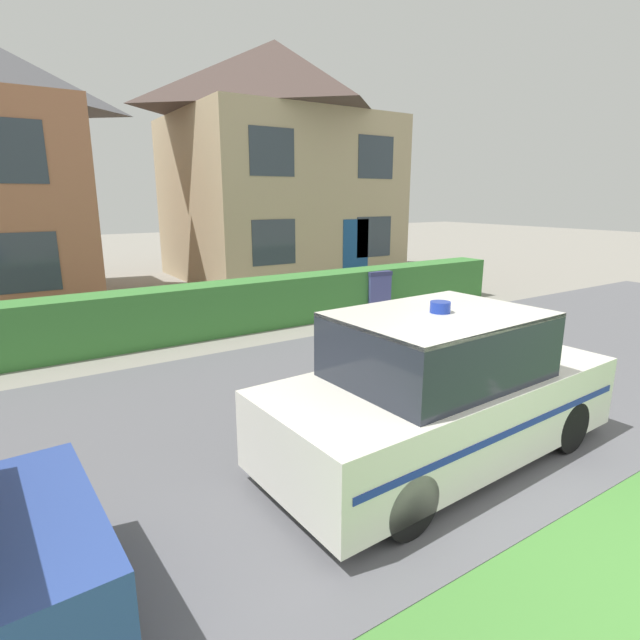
{
  "coord_description": "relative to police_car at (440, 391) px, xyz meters",
  "views": [
    {
      "loc": [
        -3.89,
        -0.95,
        2.8
      ],
      "look_at": [
        -0.03,
        4.95,
        1.05
      ],
      "focal_mm": 28.0,
      "sensor_mm": 36.0,
      "label": 1
    }
  ],
  "objects": [
    {
      "name": "road_strip",
      "position": [
        0.08,
        1.74,
        -0.77
      ],
      "size": [
        28.0,
        6.25,
        0.01
      ],
      "primitive_type": "cube",
      "color": "#5B5B60",
      "rests_on": "ground"
    },
    {
      "name": "garden_hedge",
      "position": [
        0.03,
        6.16,
        -0.25
      ],
      "size": [
        15.45,
        0.78,
        1.06
      ],
      "primitive_type": "cube",
      "color": "#3D7F38",
      "rests_on": "ground"
    },
    {
      "name": "police_car",
      "position": [
        0.0,
        0.0,
        0.0
      ],
      "size": [
        4.13,
        1.86,
        1.75
      ],
      "rotation": [
        0.0,
        0.0,
        0.04
      ],
      "color": "black",
      "rests_on": "road_strip"
    },
    {
      "name": "house_right",
      "position": [
        4.85,
        12.53,
        3.21
      ],
      "size": [
        7.05,
        6.59,
        7.82
      ],
      "color": "tan",
      "rests_on": "ground"
    },
    {
      "name": "wheelie_bin",
      "position": [
        3.92,
        5.89,
        -0.25
      ],
      "size": [
        0.69,
        0.68,
        1.05
      ],
      "rotation": [
        0.0,
        0.0,
        -0.16
      ],
      "color": "#474C8C",
      "rests_on": "ground"
    }
  ]
}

